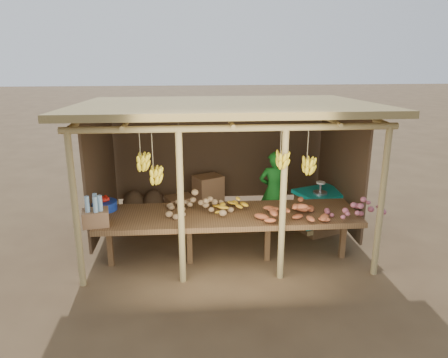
{
  "coord_description": "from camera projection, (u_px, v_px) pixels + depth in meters",
  "views": [
    {
      "loc": [
        -0.53,
        -7.06,
        3.23
      ],
      "look_at": [
        0.0,
        0.0,
        1.05
      ],
      "focal_mm": 35.0,
      "sensor_mm": 36.0,
      "label": 1
    }
  ],
  "objects": [
    {
      "name": "tarp_crate",
      "position": [
        320.0,
        210.0,
        7.84
      ],
      "size": [
        1.01,
        0.95,
        0.96
      ],
      "color": "brown",
      "rests_on": "ground"
    },
    {
      "name": "counter",
      "position": [
        229.0,
        217.0,
        6.59
      ],
      "size": [
        3.9,
        1.05,
        0.8
      ],
      "color": "brown",
      "rests_on": "ground"
    },
    {
      "name": "onion_heap",
      "position": [
        359.0,
        205.0,
        6.4
      ],
      "size": [
        0.96,
        0.69,
        0.36
      ],
      "primitive_type": null,
      "rotation": [
        0.0,
        0.0,
        0.2
      ],
      "color": "#A5505D",
      "rests_on": "counter"
    },
    {
      "name": "bottle_box",
      "position": [
        95.0,
        214.0,
        6.09
      ],
      "size": [
        0.4,
        0.34,
        0.45
      ],
      "color": "#8A603E",
      "rests_on": "counter"
    },
    {
      "name": "burlap_sacks",
      "position": [
        144.0,
        202.0,
        8.63
      ],
      "size": [
        0.82,
        0.43,
        0.58
      ],
      "color": "#4E3824",
      "rests_on": "ground"
    },
    {
      "name": "ground",
      "position": [
        224.0,
        236.0,
        7.71
      ],
      "size": [
        60.0,
        60.0,
        0.0
      ],
      "primitive_type": "plane",
      "color": "brown",
      "rests_on": "ground"
    },
    {
      "name": "stall_structure",
      "position": [
        223.0,
        129.0,
        7.11
      ],
      "size": [
        4.7,
        3.5,
        2.43
      ],
      "color": "tan",
      "rests_on": "ground"
    },
    {
      "name": "sweet_potato_heap",
      "position": [
        292.0,
        206.0,
        6.37
      ],
      "size": [
        1.01,
        0.69,
        0.36
      ],
      "primitive_type": null,
      "rotation": [
        0.0,
        0.0,
        -0.13
      ],
      "color": "#B2542D",
      "rests_on": "counter"
    },
    {
      "name": "vendor",
      "position": [
        274.0,
        191.0,
        7.83
      ],
      "size": [
        0.55,
        0.38,
        1.45
      ],
      "primitive_type": "imported",
      "rotation": [
        0.0,
        0.0,
        3.08
      ],
      "color": "#17691D",
      "rests_on": "ground"
    },
    {
      "name": "potato_heap",
      "position": [
        199.0,
        201.0,
        6.57
      ],
      "size": [
        0.94,
        0.57,
        0.36
      ],
      "primitive_type": null,
      "rotation": [
        0.0,
        0.0,
        0.01
      ],
      "color": "#99774F",
      "rests_on": "counter"
    },
    {
      "name": "tomato_basin",
      "position": [
        104.0,
        205.0,
        6.69
      ],
      "size": [
        0.4,
        0.4,
        0.21
      ],
      "rotation": [
        0.0,
        0.0,
        -0.23
      ],
      "color": "navy",
      "rests_on": "counter"
    },
    {
      "name": "carton_stack",
      "position": [
        199.0,
        199.0,
        8.48
      ],
      "size": [
        1.18,
        0.58,
        0.81
      ],
      "color": "#8A603E",
      "rests_on": "ground"
    },
    {
      "name": "banana_pile",
      "position": [
        234.0,
        200.0,
        6.63
      ],
      "size": [
        0.52,
        0.33,
        0.34
      ],
      "primitive_type": null,
      "rotation": [
        0.0,
        0.0,
        -0.04
      ],
      "color": "yellow",
      "rests_on": "counter"
    }
  ]
}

